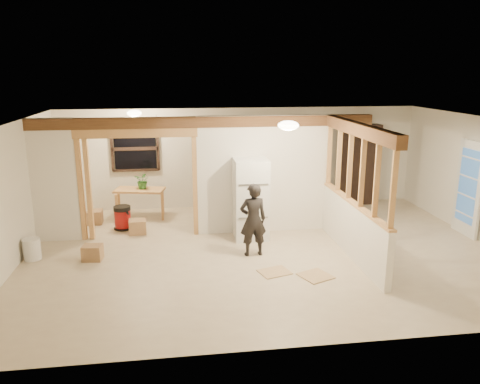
{
  "coord_description": "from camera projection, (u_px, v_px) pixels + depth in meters",
  "views": [
    {
      "loc": [
        -1.62,
        -8.32,
        3.38
      ],
      "look_at": [
        -0.41,
        0.4,
        1.1
      ],
      "focal_mm": 35.0,
      "sensor_mm": 36.0,
      "label": 1
    }
  ],
  "objects": [
    {
      "name": "wall_back",
      "position": [
        241.0,
        158.0,
        11.84
      ],
      "size": [
        9.0,
        0.01,
        2.5
      ],
      "primitive_type": "cube",
      "color": "silver",
      "rests_on": "floor"
    },
    {
      "name": "header_beam_right",
      "position": [
        358.0,
        129.0,
        8.27
      ],
      "size": [
        0.18,
        3.3,
        0.22
      ],
      "primitive_type": "cube",
      "color": "brown",
      "rests_on": "ceiling"
    },
    {
      "name": "wall_front",
      "position": [
        315.0,
        254.0,
        5.61
      ],
      "size": [
        9.0,
        0.01,
        2.5
      ],
      "primitive_type": "cube",
      "color": "silver",
      "rests_on": "floor"
    },
    {
      "name": "ceiling",
      "position": [
        266.0,
        121.0,
        8.41
      ],
      "size": [
        9.0,
        6.5,
        0.01
      ],
      "primitive_type": "cube",
      "color": "white"
    },
    {
      "name": "doorway_frame",
      "position": [
        139.0,
        186.0,
        9.6
      ],
      "size": [
        2.46,
        0.14,
        2.2
      ],
      "primitive_type": "cube",
      "color": "tan",
      "rests_on": "floor"
    },
    {
      "name": "refrigerator",
      "position": [
        251.0,
        199.0,
        9.59
      ],
      "size": [
        0.68,
        0.66,
        1.66
      ],
      "primitive_type": "cube",
      "color": "white",
      "rests_on": "floor"
    },
    {
      "name": "bookshelf",
      "position": [
        358.0,
        165.0,
        12.07
      ],
      "size": [
        1.03,
        0.34,
        2.07
      ],
      "primitive_type": "cube",
      "color": "black",
      "rests_on": "floor"
    },
    {
      "name": "work_table",
      "position": [
        140.0,
        204.0,
        11.0
      ],
      "size": [
        1.22,
        0.79,
        0.71
      ],
      "primitive_type": "cube",
      "rotation": [
        0.0,
        0.0,
        -0.21
      ],
      "color": "tan",
      "rests_on": "floor"
    },
    {
      "name": "hanging_bulb",
      "position": [
        157.0,
        130.0,
        9.76
      ],
      "size": [
        0.07,
        0.07,
        0.07
      ],
      "primitive_type": "ellipsoid",
      "color": "#FFD88C",
      "rests_on": "ceiling"
    },
    {
      "name": "pony_wall",
      "position": [
        352.0,
        230.0,
        8.75
      ],
      "size": [
        0.12,
        3.2,
        1.0
      ],
      "primitive_type": "cube",
      "color": "silver",
      "rests_on": "floor"
    },
    {
      "name": "potted_plant",
      "position": [
        143.0,
        180.0,
        10.89
      ],
      "size": [
        0.45,
        0.43,
        0.4
      ],
      "primitive_type": "imported",
      "rotation": [
        0.0,
        0.0,
        -0.43
      ],
      "color": "#2A5120",
      "rests_on": "work_table"
    },
    {
      "name": "woman",
      "position": [
        253.0,
        220.0,
        8.7
      ],
      "size": [
        0.54,
        0.38,
        1.39
      ],
      "primitive_type": "imported",
      "rotation": [
        0.0,
        0.0,
        3.23
      ],
      "color": "black",
      "rests_on": "floor"
    },
    {
      "name": "floor_panel_far",
      "position": [
        275.0,
        272.0,
        8.09
      ],
      "size": [
        0.61,
        0.54,
        0.02
      ],
      "primitive_type": "cube",
      "rotation": [
        0.0,
        0.0,
        0.3
      ],
      "color": "tan",
      "rests_on": "floor"
    },
    {
      "name": "box_front",
      "position": [
        93.0,
        253.0,
        8.6
      ],
      "size": [
        0.38,
        0.32,
        0.28
      ],
      "primitive_type": "cube",
      "rotation": [
        0.0,
        0.0,
        -0.13
      ],
      "color": "#A57A50",
      "rests_on": "floor"
    },
    {
      "name": "floor",
      "position": [
        264.0,
        251.0,
        9.04
      ],
      "size": [
        9.0,
        6.5,
        0.01
      ],
      "primitive_type": "cube",
      "color": "beige",
      "rests_on": "ground"
    },
    {
      "name": "box_util_a",
      "position": [
        138.0,
        227.0,
        9.99
      ],
      "size": [
        0.37,
        0.32,
        0.3
      ],
      "primitive_type": "cube",
      "rotation": [
        0.0,
        0.0,
        0.06
      ],
      "color": "#A57A50",
      "rests_on": "floor"
    },
    {
      "name": "french_door",
      "position": [
        469.0,
        189.0,
        9.76
      ],
      "size": [
        0.12,
        0.86,
        2.0
      ],
      "primitive_type": "cube",
      "color": "white",
      "rests_on": "floor"
    },
    {
      "name": "partition_left_stub",
      "position": [
        54.0,
        181.0,
        9.34
      ],
      "size": [
        0.9,
        0.12,
        2.5
      ],
      "primitive_type": "cube",
      "color": "silver",
      "rests_on": "floor"
    },
    {
      "name": "floor_panel_near",
      "position": [
        316.0,
        276.0,
        7.94
      ],
      "size": [
        0.63,
        0.63,
        0.02
      ],
      "primitive_type": "cube",
      "rotation": [
        0.0,
        0.0,
        0.4
      ],
      "color": "tan",
      "rests_on": "floor"
    },
    {
      "name": "ceiling_dome_main",
      "position": [
        288.0,
        125.0,
        7.98
      ],
      "size": [
        0.36,
        0.36,
        0.16
      ],
      "primitive_type": "ellipsoid",
      "color": "#FFEABF",
      "rests_on": "ceiling"
    },
    {
      "name": "header_beam_back",
      "position": [
        206.0,
        122.0,
        9.46
      ],
      "size": [
        7.0,
        0.18,
        0.22
      ],
      "primitive_type": "cube",
      "color": "brown",
      "rests_on": "ceiling"
    },
    {
      "name": "bucket",
      "position": [
        32.0,
        249.0,
        8.61
      ],
      "size": [
        0.4,
        0.4,
        0.4
      ],
      "primitive_type": "cylinder",
      "rotation": [
        0.0,
        0.0,
        0.35
      ],
      "color": "silver",
      "rests_on": "floor"
    },
    {
      "name": "ceiling_dome_util",
      "position": [
        134.0,
        113.0,
        10.29
      ],
      "size": [
        0.32,
        0.32,
        0.14
      ],
      "primitive_type": "ellipsoid",
      "color": "#FFEABF",
      "rests_on": "ceiling"
    },
    {
      "name": "wall_left",
      "position": [
        11.0,
        197.0,
        8.13
      ],
      "size": [
        0.01,
        6.5,
        2.5
      ],
      "primitive_type": "cube",
      "color": "silver",
      "rests_on": "floor"
    },
    {
      "name": "stud_partition",
      "position": [
        356.0,
        169.0,
        8.45
      ],
      "size": [
        0.14,
        3.2,
        1.32
      ],
      "primitive_type": "cube",
      "color": "tan",
      "rests_on": "pony_wall"
    },
    {
      "name": "shop_vac",
      "position": [
        123.0,
        217.0,
        10.26
      ],
      "size": [
        0.5,
        0.5,
        0.53
      ],
      "primitive_type": "cylinder",
      "rotation": [
        0.0,
        0.0,
        0.3
      ],
      "color": "maroon",
      "rests_on": "floor"
    },
    {
      "name": "box_util_b",
      "position": [
        95.0,
        217.0,
        10.65
      ],
      "size": [
        0.34,
        0.34,
        0.31
      ],
      "primitive_type": "cube",
      "rotation": [
        0.0,
        0.0,
        0.01
      ],
      "color": "#A57A50",
      "rests_on": "floor"
    },
    {
      "name": "partition_center",
      "position": [
        263.0,
        175.0,
        9.91
      ],
      "size": [
        2.8,
        0.12,
        2.5
      ],
      "primitive_type": "cube",
      "color": "silver",
      "rests_on": "floor"
    },
    {
      "name": "window_back",
      "position": [
        135.0,
        149.0,
        11.35
      ],
      "size": [
        1.12,
        0.1,
        1.1
      ],
      "primitive_type": "cube",
      "color": "black",
      "rests_on": "wall_back"
    }
  ]
}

